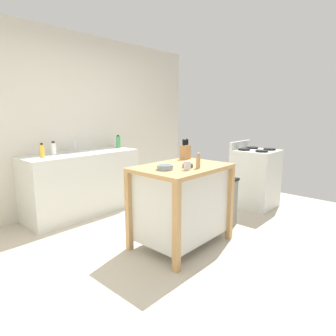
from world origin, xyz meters
name	(u,v)px	position (x,y,z in m)	size (l,w,h in m)	color
ground_plane	(175,245)	(0.00, 0.00, 0.00)	(5.83, 5.83, 0.00)	#BCB29E
wall_back	(72,123)	(0.00, 2.03, 1.30)	(4.83, 0.10, 2.60)	beige
kitchen_island	(182,201)	(0.08, -0.03, 0.50)	(1.01, 0.72, 0.89)	tan
knife_block	(185,151)	(0.46, 0.23, 0.98)	(0.11, 0.09, 0.25)	#AD7F4C
bowl_stoneware_deep	(165,167)	(-0.20, -0.03, 0.92)	(0.17, 0.17, 0.05)	gray
bowl_ceramic_small	(188,165)	(0.04, -0.14, 0.91)	(0.11, 0.11, 0.04)	#564C47
drinking_cup	(187,166)	(-0.06, -0.21, 0.94)	(0.07, 0.07, 0.09)	silver
pepper_grinder	(198,161)	(0.08, -0.24, 0.97)	(0.04, 0.04, 0.16)	tan
trash_bin	(222,202)	(0.82, -0.09, 0.32)	(0.36, 0.28, 0.63)	slate
sink_counter	(83,183)	(-0.09, 1.68, 0.45)	(1.63, 0.60, 0.89)	silver
sink_faucet	(76,144)	(-0.09, 1.82, 1.00)	(0.02, 0.02, 0.22)	#B7BCC1
bottle_spray_cleaner	(42,151)	(-0.66, 1.65, 0.97)	(0.05, 0.05, 0.19)	yellow
bottle_dish_soap	(54,149)	(-0.45, 1.78, 0.97)	(0.07, 0.07, 0.19)	white
bottle_hand_soap	(118,142)	(0.63, 1.75, 0.99)	(0.07, 0.07, 0.21)	green
stove	(255,178)	(1.86, -0.04, 0.45)	(0.60, 0.60, 1.01)	silver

